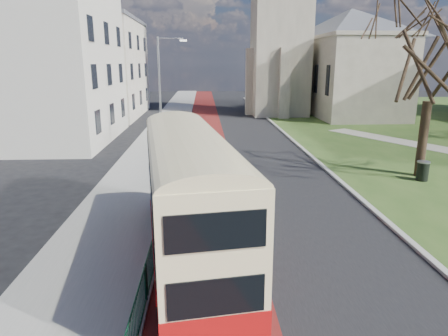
{
  "coord_description": "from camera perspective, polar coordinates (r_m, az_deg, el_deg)",
  "views": [
    {
      "loc": [
        -1.33,
        -11.86,
        6.37
      ],
      "look_at": [
        -0.48,
        4.58,
        2.0
      ],
      "focal_mm": 32.0,
      "sensor_mm": 36.0,
      "label": 1
    }
  ],
  "objects": [
    {
      "name": "ground",
      "position": [
        13.53,
        3.13,
        -13.25
      ],
      "size": [
        160.0,
        160.0,
        0.0
      ],
      "primitive_type": "plane",
      "color": "black",
      "rests_on": "ground"
    },
    {
      "name": "road_carriageway",
      "position": [
        32.61,
        2.1,
        3.6
      ],
      "size": [
        9.0,
        120.0,
        0.01
      ],
      "primitive_type": "cube",
      "color": "black",
      "rests_on": "ground"
    },
    {
      "name": "bus_lane",
      "position": [
        32.49,
        -2.66,
        3.55
      ],
      "size": [
        3.4,
        120.0,
        0.01
      ],
      "primitive_type": "cube",
      "color": "#591414",
      "rests_on": "ground"
    },
    {
      "name": "pavement_west",
      "position": [
        32.68,
        -9.35,
        3.54
      ],
      "size": [
        4.0,
        120.0,
        0.12
      ],
      "primitive_type": "cube",
      "color": "gray",
      "rests_on": "ground"
    },
    {
      "name": "kerb_west",
      "position": [
        32.52,
        -5.84,
        3.61
      ],
      "size": [
        0.25,
        120.0,
        0.13
      ],
      "primitive_type": "cube",
      "color": "#999993",
      "rests_on": "ground"
    },
    {
      "name": "kerb_east",
      "position": [
        35.23,
        9.31,
        4.36
      ],
      "size": [
        0.25,
        80.0,
        0.13
      ],
      "primitive_type": "cube",
      "color": "#999993",
      "rests_on": "ground"
    },
    {
      "name": "pedestrian_railing",
      "position": [
        16.97,
        -8.28,
        -5.34
      ],
      "size": [
        0.07,
        24.0,
        1.12
      ],
      "color": "#0C3824",
      "rests_on": "ground"
    },
    {
      "name": "gothic_church",
      "position": [
        52.2,
        13.51,
        21.93
      ],
      "size": [
        16.38,
        18.0,
        40.0
      ],
      "color": "gray",
      "rests_on": "ground"
    },
    {
      "name": "street_block_near",
      "position": [
        36.15,
        -24.2,
        13.84
      ],
      "size": [
        10.3,
        14.3,
        13.0
      ],
      "color": "beige",
      "rests_on": "ground"
    },
    {
      "name": "street_block_far",
      "position": [
        51.45,
        -17.7,
        13.51
      ],
      "size": [
        10.3,
        16.3,
        11.5
      ],
      "color": "#C0B5A2",
      "rests_on": "ground"
    },
    {
      "name": "streetlamp",
      "position": [
        30.06,
        -8.87,
        11.31
      ],
      "size": [
        2.13,
        0.18,
        8.0
      ],
      "color": "gray",
      "rests_on": "pavement_west"
    },
    {
      "name": "bus",
      "position": [
        12.63,
        -5.14,
        -3.52
      ],
      "size": [
        3.76,
        10.28,
        4.2
      ],
      "rotation": [
        0.0,
        0.0,
        0.14
      ],
      "color": "#AA0F10",
      "rests_on": "ground"
    },
    {
      "name": "winter_tree_near",
      "position": [
        24.88,
        28.03,
        16.14
      ],
      "size": [
        8.88,
        8.88,
        10.97
      ],
      "rotation": [
        0.0,
        0.0,
        0.22
      ],
      "color": "#322519",
      "rests_on": "grass_green"
    },
    {
      "name": "litter_bin",
      "position": [
        24.53,
        26.52,
        -0.37
      ],
      "size": [
        0.87,
        0.87,
        1.08
      ],
      "rotation": [
        0.0,
        0.0,
        0.34
      ],
      "color": "black",
      "rests_on": "grass_green"
    }
  ]
}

